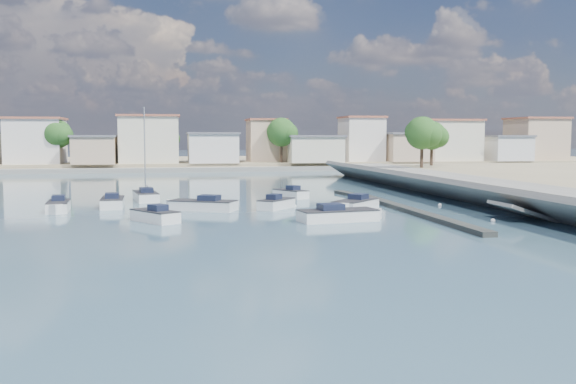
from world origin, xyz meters
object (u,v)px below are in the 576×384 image
(motorboat_c, at_px, (200,206))
(motorboat_g, at_px, (58,207))
(motorboat_d, at_px, (354,205))
(motorboat_e, at_px, (113,203))
(motorboat_f, at_px, (289,194))
(sailboat, at_px, (145,196))
(motorboat_a, at_px, (153,216))
(motorboat_h, at_px, (342,216))
(motorboat_b, at_px, (278,204))

(motorboat_c, xyz_separation_m, motorboat_g, (-11.30, 1.16, 0.00))
(motorboat_d, height_order, motorboat_e, same)
(motorboat_e, xyz_separation_m, motorboat_f, (16.43, 5.19, -0.00))
(motorboat_e, xyz_separation_m, sailboat, (2.56, 5.47, 0.04))
(motorboat_a, height_order, motorboat_h, same)
(motorboat_d, distance_m, sailboat, 20.61)
(motorboat_g, xyz_separation_m, motorboat_h, (20.98, -9.75, -0.00))
(motorboat_b, height_order, sailboat, sailboat)
(motorboat_c, distance_m, motorboat_e, 8.15)
(motorboat_d, height_order, motorboat_h, same)
(motorboat_g, bearing_deg, motorboat_h, -24.94)
(motorboat_d, xyz_separation_m, motorboat_f, (-3.34, 11.06, 0.00))
(motorboat_g, bearing_deg, motorboat_e, 32.43)
(motorboat_c, bearing_deg, motorboat_a, -119.57)
(motorboat_c, relative_size, sailboat, 0.65)
(motorboat_g, relative_size, motorboat_h, 0.76)
(motorboat_d, bearing_deg, motorboat_c, 170.38)
(motorboat_c, height_order, motorboat_e, same)
(motorboat_e, height_order, motorboat_g, same)
(motorboat_a, xyz_separation_m, motorboat_b, (10.12, 6.39, -0.00))
(motorboat_e, bearing_deg, motorboat_d, -16.52)
(motorboat_d, bearing_deg, motorboat_f, 106.82)
(motorboat_c, distance_m, motorboat_g, 11.35)
(motorboat_a, bearing_deg, motorboat_g, 135.30)
(motorboat_a, height_order, sailboat, sailboat)
(motorboat_g, height_order, sailboat, sailboat)
(motorboat_h, bearing_deg, motorboat_g, 155.06)
(motorboat_c, xyz_separation_m, motorboat_d, (12.53, -2.12, -0.00))
(motorboat_c, xyz_separation_m, motorboat_e, (-7.24, 3.74, -0.00))
(motorboat_g, xyz_separation_m, sailboat, (6.62, 8.05, 0.04))
(motorboat_f, xyz_separation_m, motorboat_h, (0.49, -17.52, 0.00))
(motorboat_b, bearing_deg, motorboat_h, -69.51)
(motorboat_b, distance_m, sailboat, 14.49)
(motorboat_b, xyz_separation_m, motorboat_h, (3.20, -8.57, 0.00))
(motorboat_e, height_order, motorboat_h, same)
(motorboat_b, height_order, motorboat_h, same)
(motorboat_d, relative_size, motorboat_g, 1.03)
(motorboat_c, bearing_deg, sailboat, 116.94)
(motorboat_e, distance_m, motorboat_g, 4.81)
(motorboat_b, bearing_deg, sailboat, 140.39)
(motorboat_g, relative_size, sailboat, 0.54)
(motorboat_e, xyz_separation_m, motorboat_h, (16.92, -12.33, 0.00))
(motorboat_d, bearing_deg, motorboat_e, 163.48)
(motorboat_b, xyz_separation_m, motorboat_e, (-13.72, 3.76, 0.00))
(motorboat_b, xyz_separation_m, motorboat_d, (6.05, -2.10, -0.00))
(motorboat_h, bearing_deg, motorboat_f, 91.61)
(motorboat_f, bearing_deg, motorboat_e, -162.46)
(sailboat, bearing_deg, motorboat_d, -33.37)
(sailboat, bearing_deg, motorboat_a, -86.19)
(motorboat_b, relative_size, motorboat_c, 0.67)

